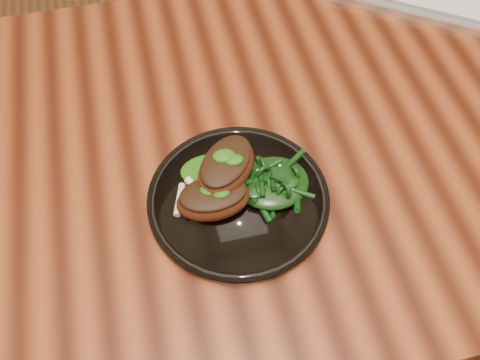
% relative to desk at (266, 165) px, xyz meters
% --- Properties ---
extents(desk, '(1.60, 0.80, 0.75)m').
position_rel_desk_xyz_m(desk, '(0.00, 0.00, 0.00)').
color(desk, '#341106').
rests_on(desk, ground).
extents(plate, '(0.27, 0.27, 0.02)m').
position_rel_desk_xyz_m(plate, '(-0.08, -0.11, 0.09)').
color(plate, black).
rests_on(plate, desk).
extents(lamb_chop_front, '(0.11, 0.08, 0.05)m').
position_rel_desk_xyz_m(lamb_chop_front, '(-0.12, -0.12, 0.12)').
color(lamb_chop_front, '#441B0D').
rests_on(lamb_chop_front, plate).
extents(lamb_chop_back, '(0.12, 0.13, 0.05)m').
position_rel_desk_xyz_m(lamb_chop_back, '(-0.09, -0.09, 0.14)').
color(lamb_chop_back, '#441B0D').
rests_on(lamb_chop_back, plate).
extents(herb_smear, '(0.08, 0.05, 0.01)m').
position_rel_desk_xyz_m(herb_smear, '(-0.11, -0.06, 0.10)').
color(herb_smear, '#114707').
rests_on(herb_smear, plate).
extents(greens_heap, '(0.11, 0.10, 0.04)m').
position_rel_desk_xyz_m(greens_heap, '(-0.02, -0.11, 0.12)').
color(greens_heap, black).
rests_on(greens_heap, plate).
extents(keyboard, '(0.48, 0.40, 0.02)m').
position_rel_desk_xyz_m(keyboard, '(0.42, 0.24, 0.09)').
color(keyboard, silver).
rests_on(keyboard, desk).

